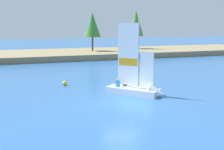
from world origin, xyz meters
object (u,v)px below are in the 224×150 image
object	(u,v)px
shoreline_tree_centre	(92,25)
channel_buoy	(65,83)
shoreline_tree_midright	(136,23)
sailboat	(141,89)

from	to	relation	value
shoreline_tree_centre	channel_buoy	size ratio (longest dim) A/B	16.27
shoreline_tree_midright	sailboat	size ratio (longest dim) A/B	1.17
channel_buoy	shoreline_tree_centre	bearing A→B (deg)	68.01
sailboat	shoreline_tree_midright	bearing A→B (deg)	117.04
shoreline_tree_centre	shoreline_tree_midright	size ratio (longest dim) A/B	0.92
shoreline_tree_centre	sailboat	world-z (taller)	shoreline_tree_centre
channel_buoy	sailboat	bearing A→B (deg)	-49.26
sailboat	channel_buoy	world-z (taller)	sailboat
shoreline_tree_centre	shoreline_tree_midright	bearing A→B (deg)	13.54
shoreline_tree_midright	sailboat	xyz separation A→B (m)	(-13.98, -31.42, -5.20)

